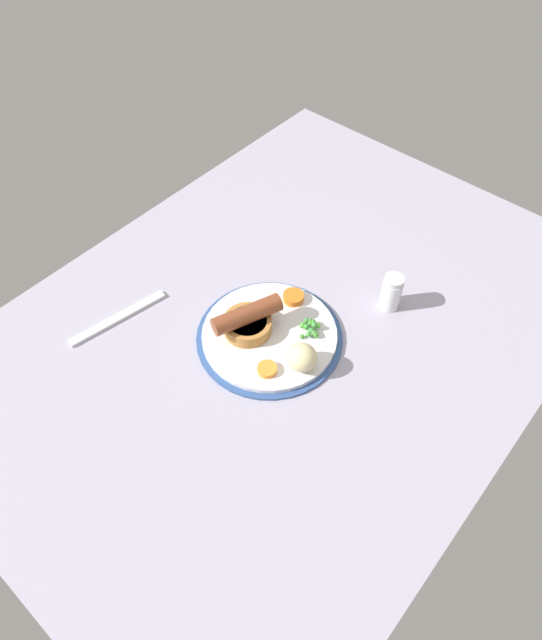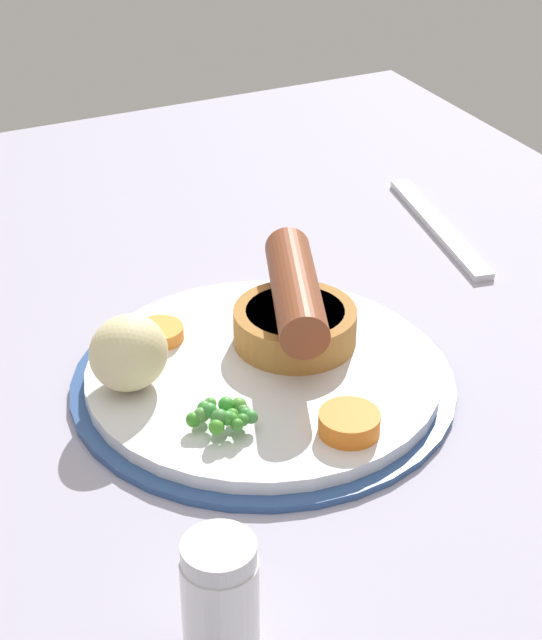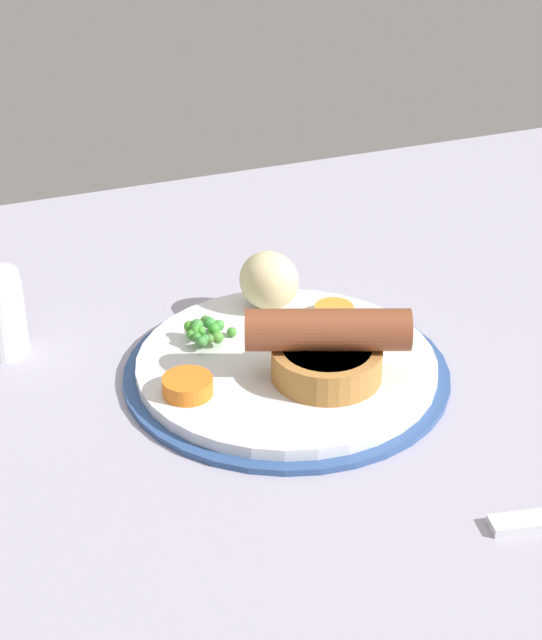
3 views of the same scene
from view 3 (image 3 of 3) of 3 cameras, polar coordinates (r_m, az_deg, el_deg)
dining_table at (r=80.22cm, az=-1.99°, el=-4.48°), size 110.00×80.00×3.00cm
dinner_plate at (r=80.55cm, az=0.76°, el=-2.55°), size 24.53×24.53×1.40cm
sausage_pudding at (r=76.79cm, az=3.01°, el=-1.57°), size 12.09×8.06×5.48cm
pea_pile at (r=81.88cm, az=-3.55°, el=-0.51°), size 4.13×3.93×1.78cm
potato_chunk_0 at (r=85.87cm, az=-0.11°, el=2.12°), size 6.17×6.38×4.75cm
carrot_slice_0 at (r=75.96cm, az=-4.47°, el=-3.52°), size 5.09×5.09×1.29cm
carrot_slice_1 at (r=85.42cm, az=3.37°, el=0.45°), size 4.16×4.16×0.94cm
salt_shaker at (r=84.34cm, az=-14.16°, el=0.34°), size 3.55×3.55×6.98cm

